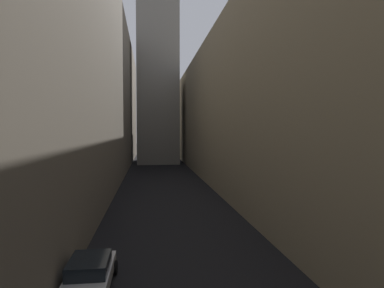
% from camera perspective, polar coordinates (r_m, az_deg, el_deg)
% --- Properties ---
extents(ground_plane, '(264.00, 264.00, 0.00)m').
position_cam_1_polar(ground_plane, '(39.69, -4.83, -7.62)').
color(ground_plane, black).
extents(building_block_left, '(13.07, 108.00, 25.11)m').
position_cam_1_polar(building_block_left, '(42.67, -21.64, 9.85)').
color(building_block_left, '#756B5B').
rests_on(building_block_left, ground).
extents(building_block_right, '(12.54, 108.00, 18.97)m').
position_cam_1_polar(building_block_right, '(43.33, 10.82, 5.78)').
color(building_block_right, gray).
rests_on(building_block_right, ground).
extents(parked_car_left_far, '(1.98, 4.37, 1.47)m').
position_cam_1_polar(parked_car_left_far, '(15.42, -17.62, -21.01)').
color(parked_car_left_far, silver).
rests_on(parked_car_left_far, ground).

